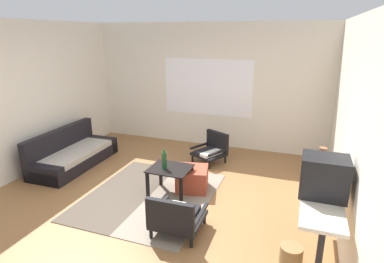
{
  "coord_description": "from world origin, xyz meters",
  "views": [
    {
      "loc": [
        2.05,
        -3.66,
        2.48
      ],
      "look_at": [
        0.37,
        0.99,
        0.93
      ],
      "focal_mm": 29.72,
      "sensor_mm": 36.0,
      "label": 1
    }
  ],
  "objects_px": {
    "console_shelf": "(320,198)",
    "ottoman_orange": "(192,179)",
    "crt_television": "(324,176)",
    "couch": "(72,155)",
    "clay_vase": "(321,164)",
    "glass_bottle": "(164,160)",
    "armchair_by_window": "(212,149)",
    "armchair_striped_foreground": "(176,217)",
    "coffee_table": "(170,173)",
    "wicker_basket": "(291,255)"
  },
  "relations": [
    {
      "from": "armchair_striped_foreground",
      "to": "console_shelf",
      "type": "relative_size",
      "value": 0.4
    },
    {
      "from": "console_shelf",
      "to": "crt_television",
      "type": "height_order",
      "value": "crt_television"
    },
    {
      "from": "console_shelf",
      "to": "clay_vase",
      "type": "relative_size",
      "value": 4.96
    },
    {
      "from": "console_shelf",
      "to": "ottoman_orange",
      "type": "bearing_deg",
      "value": 150.49
    },
    {
      "from": "armchair_by_window",
      "to": "glass_bottle",
      "type": "distance_m",
      "value": 1.64
    },
    {
      "from": "armchair_by_window",
      "to": "wicker_basket",
      "type": "distance_m",
      "value": 3.05
    },
    {
      "from": "armchair_striped_foreground",
      "to": "crt_television",
      "type": "height_order",
      "value": "crt_television"
    },
    {
      "from": "coffee_table",
      "to": "ottoman_orange",
      "type": "relative_size",
      "value": 1.29
    },
    {
      "from": "console_shelf",
      "to": "couch",
      "type": "bearing_deg",
      "value": 164.56
    },
    {
      "from": "clay_vase",
      "to": "glass_bottle",
      "type": "relative_size",
      "value": 1.03
    },
    {
      "from": "crt_television",
      "to": "glass_bottle",
      "type": "relative_size",
      "value": 1.48
    },
    {
      "from": "armchair_by_window",
      "to": "clay_vase",
      "type": "distance_m",
      "value": 2.75
    },
    {
      "from": "coffee_table",
      "to": "glass_bottle",
      "type": "bearing_deg",
      "value": -154.36
    },
    {
      "from": "glass_bottle",
      "to": "couch",
      "type": "bearing_deg",
      "value": 167.65
    },
    {
      "from": "ottoman_orange",
      "to": "console_shelf",
      "type": "xyz_separation_m",
      "value": [
        1.87,
        -1.06,
        0.57
      ]
    },
    {
      "from": "ottoman_orange",
      "to": "crt_television",
      "type": "xyz_separation_m",
      "value": [
        1.87,
        -1.19,
        0.88
      ]
    },
    {
      "from": "console_shelf",
      "to": "wicker_basket",
      "type": "relative_size",
      "value": 6.34
    },
    {
      "from": "coffee_table",
      "to": "armchair_striped_foreground",
      "type": "xyz_separation_m",
      "value": [
        0.49,
        -0.94,
        -0.12
      ]
    },
    {
      "from": "console_shelf",
      "to": "clay_vase",
      "type": "xyz_separation_m",
      "value": [
        -0.0,
        0.46,
        0.21
      ]
    },
    {
      "from": "glass_bottle",
      "to": "wicker_basket",
      "type": "height_order",
      "value": "glass_bottle"
    },
    {
      "from": "couch",
      "to": "clay_vase",
      "type": "height_order",
      "value": "clay_vase"
    },
    {
      "from": "ottoman_orange",
      "to": "clay_vase",
      "type": "bearing_deg",
      "value": -17.69
    },
    {
      "from": "coffee_table",
      "to": "glass_bottle",
      "type": "xyz_separation_m",
      "value": [
        -0.08,
        -0.04,
        0.22
      ]
    },
    {
      "from": "coffee_table",
      "to": "armchair_striped_foreground",
      "type": "bearing_deg",
      "value": -62.26
    },
    {
      "from": "couch",
      "to": "clay_vase",
      "type": "xyz_separation_m",
      "value": [
        4.41,
        -0.75,
        0.75
      ]
    },
    {
      "from": "glass_bottle",
      "to": "ottoman_orange",
      "type": "bearing_deg",
      "value": 43.5
    },
    {
      "from": "armchair_by_window",
      "to": "glass_bottle",
      "type": "height_order",
      "value": "glass_bottle"
    },
    {
      "from": "armchair_by_window",
      "to": "crt_television",
      "type": "height_order",
      "value": "crt_television"
    },
    {
      "from": "couch",
      "to": "armchair_by_window",
      "type": "distance_m",
      "value": 2.73
    },
    {
      "from": "clay_vase",
      "to": "glass_bottle",
      "type": "distance_m",
      "value": 2.26
    },
    {
      "from": "couch",
      "to": "crt_television",
      "type": "xyz_separation_m",
      "value": [
        4.4,
        -1.34,
        0.85
      ]
    },
    {
      "from": "armchair_striped_foreground",
      "to": "clay_vase",
      "type": "xyz_separation_m",
      "value": [
        1.65,
        0.62,
        0.71
      ]
    },
    {
      "from": "ottoman_orange",
      "to": "crt_television",
      "type": "distance_m",
      "value": 2.38
    },
    {
      "from": "ottoman_orange",
      "to": "clay_vase",
      "type": "xyz_separation_m",
      "value": [
        1.87,
        -0.6,
        0.78
      ]
    },
    {
      "from": "ottoman_orange",
      "to": "crt_television",
      "type": "height_order",
      "value": "crt_television"
    },
    {
      "from": "crt_television",
      "to": "glass_bottle",
      "type": "distance_m",
      "value": 2.42
    },
    {
      "from": "ottoman_orange",
      "to": "armchair_by_window",
      "type": "bearing_deg",
      "value": 91.82
    },
    {
      "from": "coffee_table",
      "to": "console_shelf",
      "type": "bearing_deg",
      "value": -19.9
    },
    {
      "from": "couch",
      "to": "armchair_striped_foreground",
      "type": "relative_size",
      "value": 2.89
    },
    {
      "from": "console_shelf",
      "to": "crt_television",
      "type": "relative_size",
      "value": 3.46
    },
    {
      "from": "clay_vase",
      "to": "wicker_basket",
      "type": "relative_size",
      "value": 1.28
    },
    {
      "from": "armchair_striped_foreground",
      "to": "console_shelf",
      "type": "height_order",
      "value": "console_shelf"
    },
    {
      "from": "armchair_striped_foreground",
      "to": "ottoman_orange",
      "type": "relative_size",
      "value": 1.3
    },
    {
      "from": "ottoman_orange",
      "to": "console_shelf",
      "type": "bearing_deg",
      "value": -29.51
    },
    {
      "from": "couch",
      "to": "armchair_striped_foreground",
      "type": "height_order",
      "value": "couch"
    },
    {
      "from": "armchair_striped_foreground",
      "to": "console_shelf",
      "type": "distance_m",
      "value": 1.73
    },
    {
      "from": "couch",
      "to": "crt_television",
      "type": "bearing_deg",
      "value": -16.96
    },
    {
      "from": "coffee_table",
      "to": "glass_bottle",
      "type": "relative_size",
      "value": 2.03
    },
    {
      "from": "couch",
      "to": "armchair_by_window",
      "type": "relative_size",
      "value": 2.5
    },
    {
      "from": "armchair_striped_foreground",
      "to": "crt_television",
      "type": "xyz_separation_m",
      "value": [
        1.64,
        0.04,
        0.81
      ]
    }
  ]
}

